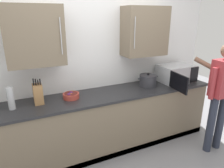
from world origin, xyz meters
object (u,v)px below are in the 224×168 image
thermos_flask (11,98)px  microwave_oven (175,73)px  stock_pot (148,81)px  knife_block (38,94)px  fruit_bowl (71,95)px  person_figure (221,90)px

thermos_flask → microwave_oven: bearing=0.4°
stock_pot → microwave_oven: bearing=1.8°
knife_block → fruit_bowl: bearing=-1.1°
knife_block → person_figure: (2.36, -0.77, -0.06)m
thermos_flask → person_figure: size_ratio=0.17×
microwave_oven → knife_block: 2.18m
microwave_oven → fruit_bowl: 1.77m
knife_block → thermos_flask: bearing=-172.7°
microwave_oven → stock_pot: size_ratio=2.27×
fruit_bowl → microwave_oven: bearing=-0.5°
microwave_oven → person_figure: person_figure is taller
microwave_oven → fruit_bowl: microwave_oven is taller
thermos_flask → person_figure: person_figure is taller
knife_block → person_figure: bearing=-18.2°
thermos_flask → person_figure: (2.67, -0.73, -0.06)m
person_figure → knife_block: bearing=161.8°
stock_pot → person_figure: (0.73, -0.73, -0.02)m
microwave_oven → fruit_bowl: size_ratio=3.80×
fruit_bowl → knife_block: size_ratio=0.63×
thermos_flask → knife_block: bearing=7.3°
fruit_bowl → thermos_flask: size_ratio=0.79×
microwave_oven → knife_block: bearing=179.4°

